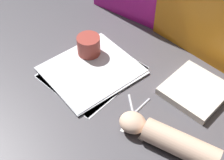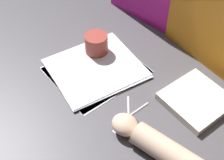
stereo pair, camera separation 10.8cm
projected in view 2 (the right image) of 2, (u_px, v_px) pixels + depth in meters
ground_plane at (115, 91)px, 1.12m from camera, size 6.00×6.00×0.00m
paper_stack at (96, 69)px, 1.19m from camera, size 0.32×0.36×0.01m
book_closed at (196, 100)px, 1.08m from camera, size 0.21×0.22×0.03m
scissors at (128, 118)px, 1.04m from camera, size 0.14×0.15×0.01m
hand_forearm at (158, 146)px, 0.93m from camera, size 0.33×0.17×0.07m
paper_scrap_near at (133, 141)px, 0.98m from camera, size 0.02×0.02×0.00m
paper_scrap_mid at (127, 128)px, 1.02m from camera, size 0.03×0.03×0.00m
paper_scrap_far at (116, 129)px, 1.01m from camera, size 0.02×0.03×0.00m
mug at (96, 45)px, 1.23m from camera, size 0.09×0.09×0.09m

